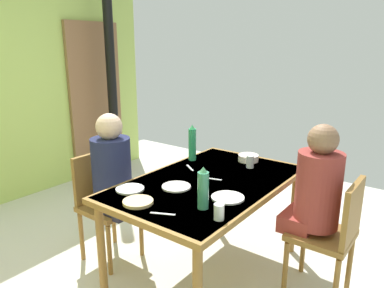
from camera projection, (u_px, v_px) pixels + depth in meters
ground_plane at (149, 288)px, 2.63m from camera, size 6.14×6.14×0.00m
door_wooden at (96, 101)px, 4.78m from camera, size 0.80×0.05×2.00m
stove_pipe_column at (111, 75)px, 4.57m from camera, size 0.12×0.12×2.69m
dining_table at (208, 190)px, 2.63m from camera, size 1.50×0.94×0.76m
chair_near_diner at (333, 232)px, 2.42m from camera, size 0.40×0.40×0.87m
chair_far_diner at (104, 199)px, 2.92m from camera, size 0.40×0.40×0.87m
person_near_diner at (316, 188)px, 2.42m from camera, size 0.30×0.37×0.77m
person_far_diner at (113, 170)px, 2.77m from camera, size 0.30×0.37×0.77m
water_bottle_green_near at (192, 143)px, 3.04m from camera, size 0.06×0.06×0.31m
water_bottle_green_far at (203, 189)px, 2.14m from camera, size 0.07×0.07×0.26m
serving_bowl_center at (248, 158)px, 3.04m from camera, size 0.17×0.17×0.05m
dinner_plate_near_left at (130, 189)px, 2.44m from camera, size 0.19×0.19×0.01m
dinner_plate_near_right at (176, 187)px, 2.48m from camera, size 0.20×0.20×0.01m
dinner_plate_far_center at (228, 198)px, 2.30m from camera, size 0.21×0.21×0.01m
drinking_glass_by_near_diner at (219, 212)px, 2.02m from camera, size 0.06×0.06×0.09m
drinking_glass_by_far_diner at (250, 162)px, 2.87m from camera, size 0.06×0.06×0.10m
bread_plate_sliced at (138, 202)px, 2.23m from camera, size 0.19×0.19×0.02m
cutlery_knife_near at (212, 179)px, 2.64m from camera, size 0.06×0.15×0.00m
cutlery_fork_near at (190, 168)px, 2.88m from camera, size 0.10×0.13×0.00m
cutlery_knife_far at (163, 214)px, 2.09m from camera, size 0.08×0.14×0.00m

